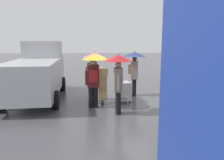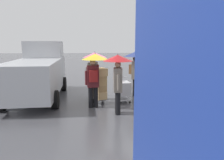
{
  "view_description": "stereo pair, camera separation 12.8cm",
  "coord_description": "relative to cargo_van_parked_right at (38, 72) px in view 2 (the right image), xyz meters",
  "views": [
    {
      "loc": [
        1.18,
        9.1,
        2.52
      ],
      "look_at": [
        0.56,
        0.7,
        1.05
      ],
      "focal_mm": 34.24,
      "sensor_mm": 36.0,
      "label": 1
    },
    {
      "loc": [
        1.06,
        9.11,
        2.52
      ],
      "look_at": [
        0.56,
        0.7,
        1.05
      ],
      "focal_mm": 34.24,
      "sensor_mm": 36.0,
      "label": 2
    }
  ],
  "objects": [
    {
      "name": "ground_plane",
      "position": [
        -3.86,
        0.79,
        -1.18
      ],
      "size": [
        90.0,
        90.0,
        0.0
      ],
      "primitive_type": "plane",
      "color": "#4C4C51"
    },
    {
      "name": "slush_patch_near_cluster",
      "position": [
        0.78,
        0.87,
        -1.18
      ],
      "size": [
        2.27,
        2.27,
        0.01
      ],
      "primitive_type": "cylinder",
      "color": "silver",
      "rests_on": "ground"
    },
    {
      "name": "cargo_van_parked_right",
      "position": [
        0.0,
        0.0,
        0.0
      ],
      "size": [
        2.43,
        5.45,
        2.6
      ],
      "color": "#B7BABF",
      "rests_on": "ground"
    },
    {
      "name": "shopping_cart_vendor",
      "position": [
        -3.82,
        0.99,
        -0.61
      ],
      "size": [
        0.69,
        0.9,
        1.04
      ],
      "color": "#B2B2B7",
      "rests_on": "ground"
    },
    {
      "name": "hand_dolly_boxes",
      "position": [
        -2.84,
        1.23,
        -0.33
      ],
      "size": [
        0.75,
        0.85,
        1.5
      ],
      "color": "#515156",
      "rests_on": "ground"
    },
    {
      "name": "pedestrian_pink_side",
      "position": [
        -4.48,
        -0.06,
        0.39
      ],
      "size": [
        1.04,
        1.04,
        2.15
      ],
      "color": "black",
      "rests_on": "ground"
    },
    {
      "name": "pedestrian_black_side",
      "position": [
        -2.61,
        1.72,
        0.39
      ],
      "size": [
        1.04,
        1.04,
        2.15
      ],
      "color": "black",
      "rests_on": "ground"
    },
    {
      "name": "pedestrian_white_side",
      "position": [
        -2.56,
        0.49,
        0.39
      ],
      "size": [
        1.04,
        1.04,
        2.15
      ],
      "color": "black",
      "rests_on": "ground"
    },
    {
      "name": "pedestrian_far_side",
      "position": [
        -3.45,
        2.49,
        0.41
      ],
      "size": [
        1.04,
        1.04,
        2.15
      ],
      "color": "black",
      "rests_on": "ground"
    }
  ]
}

